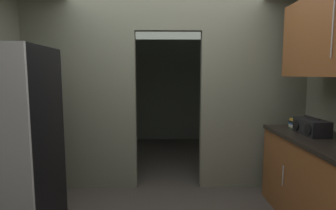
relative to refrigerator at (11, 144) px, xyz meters
name	(u,v)px	position (x,y,z in m)	size (l,w,h in m)	color
kitchen_partition	(166,83)	(1.46, 1.11, 0.54)	(3.75, 0.12, 2.75)	gray
adjoining_room_shell	(165,83)	(1.46, 3.03, 0.47)	(3.75, 2.79, 2.75)	gray
refrigerator	(11,144)	(0.00, 0.00, 0.00)	(0.72, 0.75, 1.81)	black
boombox	(311,127)	(2.98, 0.26, 0.10)	(0.21, 0.40, 0.19)	black
book_stack	(297,123)	(2.99, 0.58, 0.08)	(0.15, 0.18, 0.11)	#388C47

